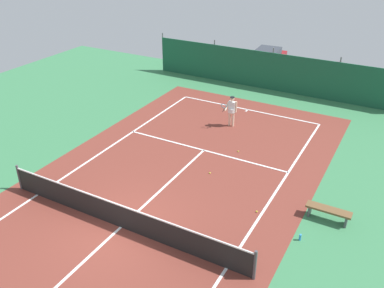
{
  "coord_description": "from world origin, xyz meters",
  "views": [
    {
      "loc": [
        7.79,
        -8.94,
        9.57
      ],
      "look_at": [
        0.01,
        5.22,
        0.9
      ],
      "focal_mm": 38.9,
      "sensor_mm": 36.0,
      "label": 1
    }
  ],
  "objects": [
    {
      "name": "tennis_net",
      "position": [
        0.0,
        0.0,
        0.51
      ],
      "size": [
        10.12,
        0.1,
        1.1
      ],
      "color": "black",
      "rests_on": "ground"
    },
    {
      "name": "tennis_player",
      "position": [
        0.02,
        9.48,
        0.96
      ],
      "size": [
        0.7,
        0.76,
        1.64
      ],
      "rotation": [
        0.0,
        0.0,
        3.17
      ],
      "color": "beige",
      "rests_on": "ground"
    },
    {
      "name": "water_bottle",
      "position": [
        5.75,
        2.39,
        0.12
      ],
      "size": [
        0.08,
        0.08,
        0.24
      ],
      "primitive_type": "cylinder",
      "color": "#338CD8",
      "rests_on": "ground"
    },
    {
      "name": "tennis_ball_midcourt",
      "position": [
        3.91,
        3.13,
        0.03
      ],
      "size": [
        0.07,
        0.07,
        0.07
      ],
      "primitive_type": "sphere",
      "color": "#CCDB33",
      "rests_on": "ground"
    },
    {
      "name": "tennis_ball_near_player",
      "position": [
        1.17,
        4.69,
        0.03
      ],
      "size": [
        0.07,
        0.07,
        0.07
      ],
      "primitive_type": "sphere",
      "color": "#CCDB33",
      "rests_on": "ground"
    },
    {
      "name": "courtside_bench",
      "position": [
        6.31,
        3.95,
        0.37
      ],
      "size": [
        1.6,
        0.4,
        0.49
      ],
      "color": "brown",
      "rests_on": "ground"
    },
    {
      "name": "parked_car",
      "position": [
        -1.41,
        18.92,
        0.84
      ],
      "size": [
        2.2,
        4.29,
        1.68
      ],
      "rotation": [
        0.0,
        0.0,
        0.06
      ],
      "color": "maroon",
      "rests_on": "ground"
    },
    {
      "name": "ground_plane",
      "position": [
        0.0,
        0.0,
        0.0
      ],
      "size": [
        36.0,
        36.0,
        0.0
      ],
      "primitive_type": "plane",
      "color": "#387A4C"
    },
    {
      "name": "tennis_ball_by_sideline",
      "position": [
        1.48,
        7.04,
        0.03
      ],
      "size": [
        0.07,
        0.07,
        0.07
      ],
      "primitive_type": "sphere",
      "color": "#CCDB33",
      "rests_on": "ground"
    },
    {
      "name": "court_surface",
      "position": [
        0.0,
        0.0,
        0.0
      ],
      "size": [
        11.02,
        26.6,
        0.01
      ],
      "color": "brown",
      "rests_on": "ground"
    },
    {
      "name": "back_fence",
      "position": [
        -0.0,
        16.14,
        0.67
      ],
      "size": [
        16.3,
        0.98,
        2.7
      ],
      "color": "#195138",
      "rests_on": "ground"
    }
  ]
}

